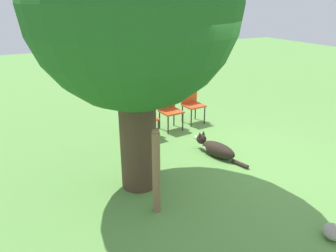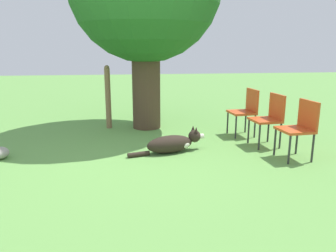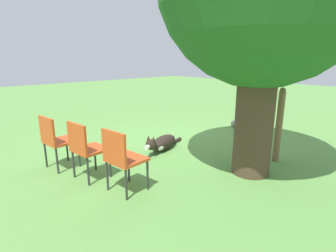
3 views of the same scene
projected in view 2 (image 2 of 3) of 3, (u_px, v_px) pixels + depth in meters
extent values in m
plane|color=#609947|center=(141.00, 151.00, 5.07)|extent=(30.00, 30.00, 0.00)
cylinder|color=#4C3828|center=(146.00, 80.00, 6.37)|extent=(0.55, 0.55, 1.92)
ellipsoid|color=#2D231C|center=(170.00, 144.00, 4.98)|extent=(0.78, 0.46, 0.27)
ellipsoid|color=silver|center=(182.00, 144.00, 5.06)|extent=(0.31, 0.30, 0.16)
sphere|color=#2D231C|center=(194.00, 136.00, 5.12)|extent=(0.24, 0.24, 0.19)
cylinder|color=silver|center=(201.00, 136.00, 5.16)|extent=(0.11, 0.10, 0.08)
cone|color=#2D231C|center=(193.00, 128.00, 5.14)|extent=(0.06, 0.06, 0.09)
cone|color=#2D231C|center=(196.00, 130.00, 5.04)|extent=(0.06, 0.06, 0.09)
cylinder|color=#2D231C|center=(139.00, 154.00, 4.81)|extent=(0.34, 0.15, 0.07)
cylinder|color=#846647|center=(108.00, 99.00, 6.41)|extent=(0.11, 0.11, 1.17)
sphere|color=#846647|center=(107.00, 68.00, 6.27)|extent=(0.10, 0.10, 0.10)
cube|color=#D14C1E|center=(295.00, 130.00, 4.63)|extent=(0.45, 0.47, 0.04)
cube|color=#D14C1E|center=(308.00, 114.00, 4.62)|extent=(0.07, 0.44, 0.40)
cylinder|color=#2D2D2D|center=(289.00, 150.00, 4.47)|extent=(0.03, 0.03, 0.41)
cylinder|color=#2D2D2D|center=(275.00, 142.00, 4.83)|extent=(0.03, 0.03, 0.41)
cylinder|color=#2D2D2D|center=(313.00, 148.00, 4.54)|extent=(0.03, 0.03, 0.41)
cylinder|color=#2D2D2D|center=(297.00, 141.00, 4.90)|extent=(0.03, 0.03, 0.41)
cube|color=#D14C1E|center=(265.00, 120.00, 5.26)|extent=(0.45, 0.47, 0.04)
cube|color=#D14C1E|center=(277.00, 106.00, 5.25)|extent=(0.07, 0.44, 0.40)
cylinder|color=#2D2D2D|center=(259.00, 137.00, 5.09)|extent=(0.03, 0.03, 0.41)
cylinder|color=#2D2D2D|center=(249.00, 131.00, 5.46)|extent=(0.03, 0.03, 0.41)
cylinder|color=#2D2D2D|center=(280.00, 136.00, 5.17)|extent=(0.03, 0.03, 0.41)
cylinder|color=#2D2D2D|center=(268.00, 130.00, 5.53)|extent=(0.03, 0.03, 0.41)
cube|color=#D14C1E|center=(242.00, 112.00, 5.89)|extent=(0.45, 0.47, 0.04)
cube|color=#D14C1E|center=(252.00, 100.00, 5.88)|extent=(0.07, 0.44, 0.40)
cylinder|color=#2D2D2D|center=(236.00, 127.00, 5.72)|extent=(0.03, 0.03, 0.41)
cylinder|color=#2D2D2D|center=(228.00, 123.00, 6.08)|extent=(0.03, 0.03, 0.41)
cylinder|color=#2D2D2D|center=(255.00, 126.00, 5.79)|extent=(0.03, 0.03, 0.41)
cylinder|color=#2D2D2D|center=(246.00, 122.00, 6.16)|extent=(0.03, 0.03, 0.41)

